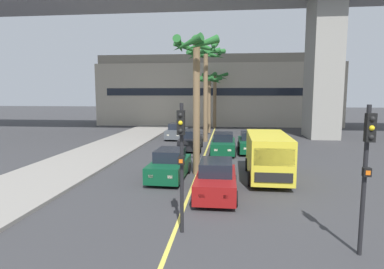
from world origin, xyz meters
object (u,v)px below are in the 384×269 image
object	(u,v)px
car_queue_sixth	(216,180)
palm_tree_farthest_median	(209,87)
car_queue_fifth	(191,141)
traffic_light_right_far_corner	(367,160)
palm_tree_far_median	(206,66)
car_queue_fourth	(177,132)
car_queue_front	(170,165)
delivery_van	(268,155)
car_queue_third	(250,143)
palm_tree_mid_median	(197,66)
palm_tree_near_median	(215,84)
car_queue_second	(223,144)
traffic_light_median_near	(181,151)

from	to	relation	value
car_queue_sixth	palm_tree_farthest_median	size ratio (longest dim) A/B	0.63
car_queue_fifth	car_queue_sixth	world-z (taller)	same
traffic_light_right_far_corner	palm_tree_far_median	xyz separation A→B (m)	(-5.81, 21.13, 4.30)
car_queue_fourth	car_queue_sixth	distance (m)	18.34
car_queue_front	delivery_van	world-z (taller)	delivery_van
car_queue_fifth	car_queue_fourth	bearing A→B (deg)	109.31
palm_tree_far_median	traffic_light_right_far_corner	bearing A→B (deg)	-74.63
car_queue_third	car_queue_fifth	distance (m)	4.75
palm_tree_mid_median	palm_tree_near_median	bearing A→B (deg)	90.08
palm_tree_near_median	delivery_van	bearing A→B (deg)	-81.30
car_queue_second	palm_tree_farthest_median	distance (m)	14.01
traffic_light_median_near	palm_tree_mid_median	distance (m)	8.42
palm_tree_mid_median	palm_tree_farthest_median	distance (m)	19.58
car_queue_third	traffic_light_median_near	distance (m)	15.47
car_queue_sixth	palm_tree_mid_median	world-z (taller)	palm_tree_mid_median
car_queue_sixth	palm_tree_near_median	size ratio (longest dim) A/B	0.56
delivery_van	palm_tree_far_median	world-z (taller)	palm_tree_far_median
car_queue_sixth	traffic_light_right_far_corner	distance (m)	6.78
car_queue_third	palm_tree_near_median	bearing A→B (deg)	101.25
palm_tree_mid_median	palm_tree_farthest_median	world-z (taller)	palm_tree_mid_median
traffic_light_right_far_corner	palm_tree_mid_median	bearing A→B (deg)	122.10
car_queue_fourth	car_queue_fifth	size ratio (longest dim) A/B	1.00
car_queue_front	traffic_light_right_far_corner	size ratio (longest dim) A/B	0.99
car_queue_second	traffic_light_median_near	xyz separation A→B (m)	(-1.12, -14.19, 1.99)
car_queue_front	palm_tree_far_median	xyz separation A→B (m)	(0.95, 13.55, 6.29)
car_queue_sixth	delivery_van	world-z (taller)	delivery_van
car_queue_fourth	palm_tree_near_median	distance (m)	12.30
car_queue_fourth	car_queue_sixth	size ratio (longest dim) A/B	1.01
car_queue_fifth	palm_tree_far_median	bearing A→B (deg)	78.78
car_queue_sixth	car_queue_fourth	bearing A→B (deg)	104.52
delivery_van	traffic_light_median_near	bearing A→B (deg)	-116.24
delivery_van	palm_tree_far_median	distance (m)	14.82
car_queue_second	palm_tree_near_median	size ratio (longest dim) A/B	0.57
car_queue_third	palm_tree_mid_median	bearing A→B (deg)	-115.39
delivery_van	palm_tree_mid_median	distance (m)	6.08
car_queue_second	delivery_van	bearing A→B (deg)	-70.81
car_queue_fifth	car_queue_sixth	bearing A→B (deg)	-78.02
car_queue_fourth	traffic_light_right_far_corner	size ratio (longest dim) A/B	0.98
delivery_van	car_queue_front	bearing A→B (deg)	-174.02
palm_tree_far_median	palm_tree_farthest_median	size ratio (longest dim) A/B	1.32
car_queue_second	palm_tree_far_median	world-z (taller)	palm_tree_far_median
palm_tree_mid_median	delivery_van	bearing A→B (deg)	-8.26
delivery_van	palm_tree_far_median	size ratio (longest dim) A/B	0.61
car_queue_second	delivery_van	world-z (taller)	delivery_van
car_queue_front	palm_tree_near_median	bearing A→B (deg)	87.15
traffic_light_right_far_corner	palm_tree_mid_median	distance (m)	10.75
traffic_light_right_far_corner	palm_tree_farthest_median	world-z (taller)	palm_tree_farthest_median
car_queue_second	traffic_light_right_far_corner	xyz separation A→B (m)	(4.04, -15.11, 1.99)
car_queue_fifth	palm_tree_mid_median	distance (m)	9.64
car_queue_front	traffic_light_median_near	bearing A→B (deg)	-76.44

